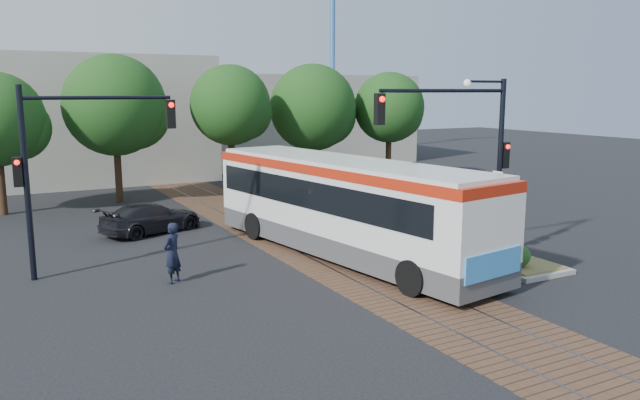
# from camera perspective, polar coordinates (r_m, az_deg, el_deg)

# --- Properties ---
(ground) EXTENTS (120.00, 120.00, 0.00)m
(ground) POSITION_cam_1_polar(r_m,az_deg,el_deg) (20.57, 3.75, -6.48)
(ground) COLOR black
(ground) RESTS_ON ground
(trackbed) EXTENTS (3.60, 40.00, 0.02)m
(trackbed) POSITION_cam_1_polar(r_m,az_deg,el_deg) (23.94, -1.33, -4.08)
(trackbed) COLOR brown
(trackbed) RESTS_ON ground
(tree_row) EXTENTS (26.40, 5.60, 7.67)m
(tree_row) POSITION_cam_1_polar(r_m,az_deg,el_deg) (35.15, -8.86, 8.28)
(tree_row) COLOR #382314
(tree_row) RESTS_ON ground
(warehouses) EXTENTS (40.00, 13.00, 8.00)m
(warehouses) POSITION_cam_1_polar(r_m,az_deg,el_deg) (46.58, -15.97, 7.13)
(warehouses) COLOR #ADA899
(warehouses) RESTS_ON ground
(crane) EXTENTS (8.00, 0.50, 18.00)m
(crane) POSITION_cam_1_polar(r_m,az_deg,el_deg) (58.39, 1.14, 14.95)
(crane) COLOR #3F72B2
(crane) RESTS_ON ground
(city_bus) EXTENTS (4.66, 13.14, 3.45)m
(city_bus) POSITION_cam_1_polar(r_m,az_deg,el_deg) (22.01, 2.20, -0.23)
(city_bus) COLOR #434345
(city_bus) RESTS_ON ground
(traffic_island) EXTENTS (2.20, 5.20, 1.13)m
(traffic_island) POSITION_cam_1_polar(r_m,az_deg,el_deg) (22.68, 15.41, -4.40)
(traffic_island) COLOR gray
(traffic_island) RESTS_ON ground
(signal_pole_main) EXTENTS (5.49, 0.46, 6.00)m
(signal_pole_main) POSITION_cam_1_polar(r_m,az_deg,el_deg) (21.49, 13.85, 5.25)
(signal_pole_main) COLOR black
(signal_pole_main) RESTS_ON ground
(signal_pole_left) EXTENTS (4.99, 0.34, 6.00)m
(signal_pole_left) POSITION_cam_1_polar(r_m,az_deg,el_deg) (20.91, -22.33, 3.87)
(signal_pole_left) COLOR black
(signal_pole_left) RESTS_ON ground
(officer) EXTENTS (0.81, 0.79, 1.88)m
(officer) POSITION_cam_1_polar(r_m,az_deg,el_deg) (19.59, -13.36, -4.73)
(officer) COLOR black
(officer) RESTS_ON ground
(parked_car) EXTENTS (4.66, 3.15, 1.25)m
(parked_car) POSITION_cam_1_polar(r_m,az_deg,el_deg) (26.72, -15.16, -1.58)
(parked_car) COLOR black
(parked_car) RESTS_ON ground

